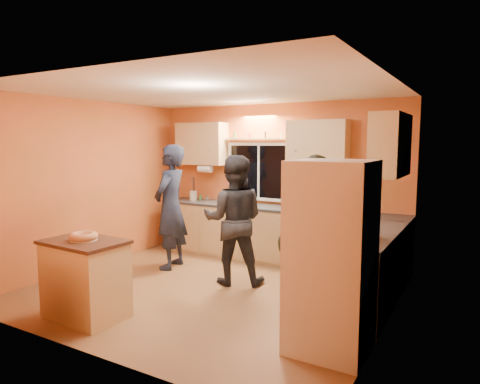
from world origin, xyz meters
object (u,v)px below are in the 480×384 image
Objects in this scene: person_left at (171,207)px; person_center at (234,220)px; island at (85,278)px; refrigerator at (331,257)px; person_right at (313,238)px.

person_left is 1.23m from person_center.
island is at bearing 41.14° from person_center.
refrigerator reaches higher than island.
refrigerator is 2.15m from person_center.
person_right is at bearing 30.68° from island.
person_left is at bearing 155.56° from refrigerator.
person_right is at bearing 124.14° from refrigerator.
refrigerator is 0.98× the size of person_right.
person_center is at bearing 145.57° from refrigerator.
person_right reaches higher than person_center.
person_right is (1.38, -0.64, 0.02)m from person_center.
person_left is at bearing 89.99° from person_right.
person_center is 0.97× the size of person_right.
refrigerator reaches higher than person_center.
island is 2.07m from person_center.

